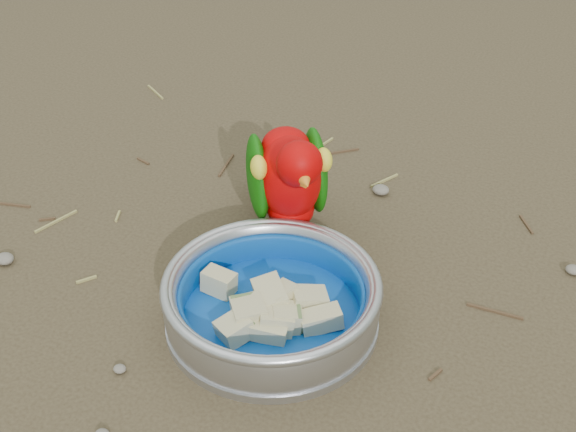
% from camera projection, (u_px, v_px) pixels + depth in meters
% --- Properties ---
extents(ground, '(60.00, 60.00, 0.00)m').
position_uv_depth(ground, '(234.00, 314.00, 0.90)').
color(ground, '#443826').
extents(food_bowl, '(0.24, 0.24, 0.02)m').
position_uv_depth(food_bowl, '(272.00, 318.00, 0.89)').
color(food_bowl, '#B2B2BA').
rests_on(food_bowl, ground).
extents(bowl_wall, '(0.24, 0.24, 0.04)m').
position_uv_depth(bowl_wall, '(272.00, 297.00, 0.87)').
color(bowl_wall, '#B2B2BA').
rests_on(bowl_wall, food_bowl).
extents(fruit_wedges, '(0.14, 0.14, 0.03)m').
position_uv_depth(fruit_wedges, '(272.00, 302.00, 0.87)').
color(fruit_wedges, '#C4B888').
rests_on(fruit_wedges, food_bowl).
extents(lory_parrot, '(0.20, 0.22, 0.17)m').
position_uv_depth(lory_parrot, '(289.00, 187.00, 0.97)').
color(lory_parrot, '#B40102').
rests_on(lory_parrot, ground).
extents(ground_debris, '(0.90, 0.80, 0.01)m').
position_uv_depth(ground_debris, '(227.00, 304.00, 0.91)').
color(ground_debris, olive).
rests_on(ground_debris, ground).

